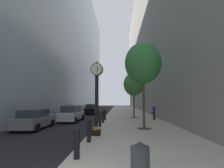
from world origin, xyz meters
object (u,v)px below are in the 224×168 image
street_tree_near (143,63)px  pedestrian_walking (154,112)px  street_tree_mid_near (134,84)px  trash_bin (140,161)px  bollard_fifth (103,117)px  bollard_sixth (105,115)px  car_silver_mid (72,114)px  car_black_far (91,109)px  street_clock (97,93)px  bollard_second (89,130)px  car_grey_trailing (34,119)px  bollard_nearest (77,142)px  bollard_fourth (100,119)px  car_white_near (92,108)px

street_tree_near → pedestrian_walking: bearing=71.0°
street_tree_mid_near → trash_bin: bearing=-94.7°
bollard_fifth → street_tree_mid_near: (3.57, 5.31, 3.76)m
bollard_fifth → bollard_sixth: bearing=90.0°
car_silver_mid → car_black_far: (0.58, 9.99, -0.01)m
street_clock → bollard_second: 2.68m
street_tree_mid_near → car_black_far: size_ratio=1.39×
bollard_second → car_grey_trailing: bearing=139.7°
bollard_fifth → bollard_second: bearing=-90.0°
bollard_nearest → bollard_fourth: 7.52m
car_grey_trailing → bollard_nearest: bearing=-52.7°
bollard_nearest → car_black_far: bearing=98.2°
trash_bin → street_tree_near: bearing=80.6°
bollard_nearest → bollard_fourth: size_ratio=1.00×
car_black_far → car_grey_trailing: bearing=-98.3°
bollard_fifth → trash_bin: 11.86m
street_tree_near → street_tree_mid_near: 8.57m
car_white_near → bollard_fifth: bearing=-77.5°
bollard_sixth → trash_bin: bearing=-81.3°
bollard_sixth → street_tree_near: size_ratio=0.17×
street_tree_near → trash_bin: (-1.40, -8.44, -4.68)m
bollard_second → trash_bin: bollard_second is taller
bollard_fourth → bollard_second: bearing=-90.0°
trash_bin → bollard_fourth: bearing=103.3°
street_clock → bollard_nearest: size_ratio=4.11×
car_white_near → street_tree_near: bearing=-71.2°
bollard_fifth → street_tree_mid_near: 7.42m
pedestrian_walking → car_grey_trailing: (-11.01, -5.67, -0.31)m
bollard_fourth → car_grey_trailing: bearing=-175.4°
car_white_near → car_silver_mid: (0.84, -18.76, 0.05)m
bollard_fourth → car_grey_trailing: car_grey_trailing is taller
bollard_fifth → trash_bin: bollard_fifth is taller
bollard_second → bollard_fifth: 7.52m
street_clock → car_black_far: bearing=100.6°
street_clock → bollard_nearest: bearing=-91.9°
street_clock → car_white_near: size_ratio=1.03×
bollard_sixth → street_tree_near: street_tree_near is taller
street_clock → car_black_far: size_ratio=1.13×
bollard_sixth → pedestrian_walking: bearing=2.2°
car_silver_mid → trash_bin: bearing=-66.7°
bollard_fifth → car_grey_trailing: car_grey_trailing is taller
car_silver_mid → car_grey_trailing: bearing=-107.7°
trash_bin → car_black_far: (-5.37, 23.79, 0.16)m
street_tree_mid_near → car_silver_mid: 8.80m
bollard_nearest → trash_bin: bearing=-37.1°
street_clock → bollard_nearest: 4.71m
car_black_far → bollard_nearest: bearing=-81.8°
bollard_fifth → street_tree_near: size_ratio=0.17×
car_white_near → car_silver_mid: car_silver_mid is taller
street_tree_mid_near → street_clock: bearing=-107.2°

